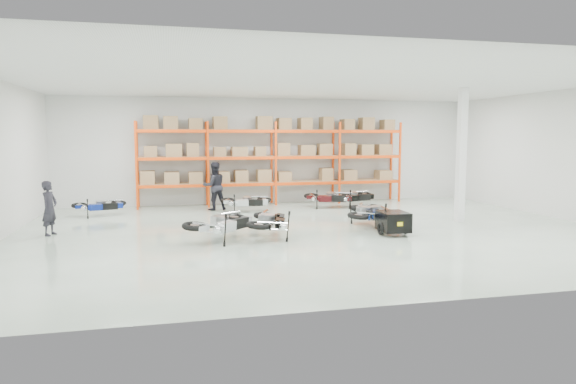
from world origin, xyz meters
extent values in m
plane|color=silver|center=(0.00, 0.00, 0.00)|extent=(18.00, 18.00, 0.00)
plane|color=white|center=(0.00, 0.00, 4.50)|extent=(18.00, 18.00, 0.00)
plane|color=silver|center=(0.00, 7.00, 2.25)|extent=(18.00, 0.00, 18.00)
plane|color=silver|center=(0.00, -7.00, 2.25)|extent=(18.00, 0.00, 18.00)
plane|color=silver|center=(9.00, 0.00, 2.25)|extent=(0.00, 14.00, 14.00)
cube|color=#F5460C|center=(-5.60, 6.00, 1.75)|extent=(0.08, 0.08, 3.50)
cube|color=#F5460C|center=(-5.60, 6.90, 1.75)|extent=(0.08, 0.08, 3.50)
cube|color=#F5460C|center=(-2.80, 6.00, 1.75)|extent=(0.08, 0.08, 3.50)
cube|color=#F5460C|center=(-2.80, 6.90, 1.75)|extent=(0.08, 0.08, 3.50)
cube|color=#F5460C|center=(0.00, 6.00, 1.75)|extent=(0.08, 0.08, 3.50)
cube|color=#F5460C|center=(0.00, 6.90, 1.75)|extent=(0.08, 0.08, 3.50)
cube|color=#F5460C|center=(2.80, 6.00, 1.75)|extent=(0.08, 0.08, 3.50)
cube|color=#F5460C|center=(2.80, 6.90, 1.75)|extent=(0.08, 0.08, 3.50)
cube|color=#F5460C|center=(5.60, 6.00, 1.75)|extent=(0.08, 0.08, 3.50)
cube|color=#F5460C|center=(5.60, 6.90, 1.75)|extent=(0.08, 0.08, 3.50)
cube|color=#F5460C|center=(-4.20, 6.00, 0.90)|extent=(2.70, 0.08, 0.12)
cube|color=#F5460C|center=(-4.20, 6.90, 0.90)|extent=(2.70, 0.08, 0.12)
cube|color=#9B7A50|center=(-4.20, 6.45, 0.97)|extent=(2.68, 0.88, 0.02)
cube|color=#9B7A50|center=(-4.20, 6.45, 1.20)|extent=(2.40, 0.70, 0.44)
cube|color=#F5460C|center=(-1.40, 6.00, 0.90)|extent=(2.70, 0.08, 0.12)
cube|color=#F5460C|center=(-1.40, 6.90, 0.90)|extent=(2.70, 0.08, 0.12)
cube|color=#9B7A50|center=(-1.40, 6.45, 0.97)|extent=(2.68, 0.88, 0.02)
cube|color=#9B7A50|center=(-1.40, 6.45, 1.20)|extent=(2.40, 0.70, 0.44)
cube|color=#F5460C|center=(1.40, 6.00, 0.90)|extent=(2.70, 0.08, 0.12)
cube|color=#F5460C|center=(1.40, 6.90, 0.90)|extent=(2.70, 0.08, 0.12)
cube|color=#9B7A50|center=(1.40, 6.45, 0.97)|extent=(2.68, 0.88, 0.02)
cube|color=#9B7A50|center=(1.40, 6.45, 1.20)|extent=(2.40, 0.70, 0.44)
cube|color=#F5460C|center=(4.20, 6.00, 0.90)|extent=(2.70, 0.08, 0.12)
cube|color=#F5460C|center=(4.20, 6.90, 0.90)|extent=(2.70, 0.08, 0.12)
cube|color=#9B7A50|center=(4.20, 6.45, 0.97)|extent=(2.68, 0.88, 0.02)
cube|color=#9B7A50|center=(4.20, 6.45, 1.20)|extent=(2.40, 0.70, 0.44)
cube|color=#F5460C|center=(-4.20, 6.00, 2.00)|extent=(2.70, 0.08, 0.12)
cube|color=#F5460C|center=(-4.20, 6.90, 2.00)|extent=(2.70, 0.08, 0.12)
cube|color=#9B7A50|center=(-4.20, 6.45, 2.07)|extent=(2.68, 0.88, 0.02)
cube|color=#9B7A50|center=(-4.20, 6.45, 2.30)|extent=(2.40, 0.70, 0.44)
cube|color=#F5460C|center=(-1.40, 6.00, 2.00)|extent=(2.70, 0.08, 0.12)
cube|color=#F5460C|center=(-1.40, 6.90, 2.00)|extent=(2.70, 0.08, 0.12)
cube|color=#9B7A50|center=(-1.40, 6.45, 2.07)|extent=(2.68, 0.88, 0.02)
cube|color=#9B7A50|center=(-1.40, 6.45, 2.30)|extent=(2.40, 0.70, 0.44)
cube|color=#F5460C|center=(1.40, 6.00, 2.00)|extent=(2.70, 0.08, 0.12)
cube|color=#F5460C|center=(1.40, 6.90, 2.00)|extent=(2.70, 0.08, 0.12)
cube|color=#9B7A50|center=(1.40, 6.45, 2.07)|extent=(2.68, 0.88, 0.02)
cube|color=#9B7A50|center=(1.40, 6.45, 2.30)|extent=(2.40, 0.70, 0.44)
cube|color=#F5460C|center=(4.20, 6.00, 2.00)|extent=(2.70, 0.08, 0.12)
cube|color=#F5460C|center=(4.20, 6.90, 2.00)|extent=(2.70, 0.08, 0.12)
cube|color=#9B7A50|center=(4.20, 6.45, 2.07)|extent=(2.68, 0.88, 0.02)
cube|color=#9B7A50|center=(4.20, 6.45, 2.30)|extent=(2.40, 0.70, 0.44)
cube|color=#F5460C|center=(-4.20, 6.00, 3.10)|extent=(2.70, 0.08, 0.12)
cube|color=#F5460C|center=(-4.20, 6.90, 3.10)|extent=(2.70, 0.08, 0.12)
cube|color=#9B7A50|center=(-4.20, 6.45, 3.17)|extent=(2.68, 0.88, 0.02)
cube|color=#9B7A50|center=(-4.20, 6.45, 3.40)|extent=(2.40, 0.70, 0.44)
cube|color=#F5460C|center=(-1.40, 6.00, 3.10)|extent=(2.70, 0.08, 0.12)
cube|color=#F5460C|center=(-1.40, 6.90, 3.10)|extent=(2.70, 0.08, 0.12)
cube|color=#9B7A50|center=(-1.40, 6.45, 3.17)|extent=(2.68, 0.88, 0.02)
cube|color=#9B7A50|center=(-1.40, 6.45, 3.40)|extent=(2.40, 0.70, 0.44)
cube|color=#F5460C|center=(1.40, 6.00, 3.10)|extent=(2.70, 0.08, 0.12)
cube|color=#F5460C|center=(1.40, 6.90, 3.10)|extent=(2.70, 0.08, 0.12)
cube|color=#9B7A50|center=(1.40, 6.45, 3.17)|extent=(2.68, 0.88, 0.02)
cube|color=#9B7A50|center=(1.40, 6.45, 3.40)|extent=(2.40, 0.70, 0.44)
cube|color=#F5460C|center=(4.20, 6.00, 3.10)|extent=(2.70, 0.08, 0.12)
cube|color=#F5460C|center=(4.20, 6.90, 3.10)|extent=(2.70, 0.08, 0.12)
cube|color=#9B7A50|center=(4.20, 6.45, 3.17)|extent=(2.68, 0.88, 0.02)
cube|color=#9B7A50|center=(4.20, 6.45, 3.40)|extent=(2.40, 0.70, 0.44)
cube|color=white|center=(5.20, 0.50, 2.25)|extent=(0.25, 0.25, 4.50)
cube|color=black|center=(2.01, -1.16, 0.41)|extent=(0.80, 1.00, 0.56)
cube|color=yellow|center=(2.01, -1.65, 0.41)|extent=(0.16, 0.03, 0.11)
torus|color=black|center=(1.62, -1.16, 0.20)|extent=(0.08, 0.39, 0.39)
torus|color=black|center=(2.40, -1.16, 0.20)|extent=(0.08, 0.39, 0.39)
cylinder|color=black|center=(2.01, -0.49, 0.46)|extent=(0.07, 0.92, 0.04)
imported|color=#23222A|center=(-7.80, 1.13, 0.80)|extent=(0.56, 0.68, 1.60)
imported|color=black|center=(-2.63, 5.25, 0.95)|extent=(1.05, 0.89, 1.90)
camera|label=1|loc=(-4.41, -14.92, 2.90)|focal=32.00mm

